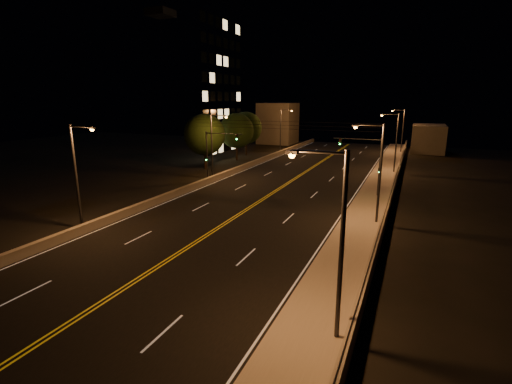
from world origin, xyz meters
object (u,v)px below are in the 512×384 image
at_px(traffic_signal_right, 370,160).
at_px(streetlight_5, 214,142).
at_px(tree_0, 205,135).
at_px(tree_1, 236,131).
at_px(streetlight_2, 394,139).
at_px(streetlight_4, 78,170).
at_px(streetlight_0, 335,235).
at_px(streetlight_6, 282,127).
at_px(tree_2, 246,128).
at_px(traffic_signal_left, 214,151).
at_px(streetlight_1, 377,167).
at_px(streetlight_3, 401,128).
at_px(building_tower, 165,88).

bearing_deg(traffic_signal_right, streetlight_5, 174.32).
relative_size(tree_0, tree_1, 1.03).
bearing_deg(streetlight_2, streetlight_4, -122.11).
xyz_separation_m(streetlight_0, tree_1, (-25.36, 42.73, 0.15)).
height_order(streetlight_5, streetlight_6, same).
bearing_deg(tree_2, streetlight_6, 51.37).
bearing_deg(streetlight_6, tree_1, -108.20).
height_order(streetlight_0, streetlight_4, same).
height_order(streetlight_0, tree_0, streetlight_0).
xyz_separation_m(streetlight_5, traffic_signal_left, (1.07, -1.98, -0.88)).
xyz_separation_m(streetlight_1, streetlight_3, (0.00, 46.19, 0.00)).
xyz_separation_m(streetlight_1, building_tower, (-40.30, 27.04, 7.26)).
relative_size(streetlight_3, traffic_signal_left, 1.32).
bearing_deg(tree_1, traffic_signal_right, -35.10).
distance_m(streetlight_5, traffic_signal_right, 20.04).
distance_m(tree_1, tree_2, 5.97).
distance_m(streetlight_5, building_tower, 25.69).
bearing_deg(streetlight_4, streetlight_5, 90.00).
bearing_deg(streetlight_1, building_tower, 146.14).
bearing_deg(traffic_signal_left, tree_1, 106.69).
xyz_separation_m(streetlight_5, streetlight_6, (0.00, 26.84, 0.00)).
distance_m(streetlight_2, tree_0, 26.97).
relative_size(streetlight_6, tree_0, 1.02).
bearing_deg(tree_0, tree_1, 86.36).
height_order(streetlight_0, streetlight_3, same).
bearing_deg(streetlight_0, tree_0, 127.95).
relative_size(streetlight_3, traffic_signal_right, 1.32).
height_order(streetlight_4, streetlight_5, same).
bearing_deg(traffic_signal_right, streetlight_3, 87.71).
xyz_separation_m(streetlight_1, streetlight_2, (0.00, 23.91, 0.00)).
relative_size(streetlight_6, traffic_signal_right, 1.32).
xyz_separation_m(streetlight_2, building_tower, (-40.30, 3.13, 7.26)).
bearing_deg(tree_1, streetlight_1, -45.76).
relative_size(streetlight_0, tree_2, 1.04).
height_order(traffic_signal_left, tree_0, tree_0).
relative_size(traffic_signal_left, tree_1, 0.80).
relative_size(streetlight_5, tree_2, 1.04).
bearing_deg(streetlight_6, streetlight_4, -90.00).
relative_size(streetlight_3, streetlight_4, 1.00).
xyz_separation_m(streetlight_2, streetlight_5, (-21.40, -12.68, 0.00)).
xyz_separation_m(streetlight_4, tree_2, (-4.91, 42.12, 0.18)).
bearing_deg(tree_0, streetlight_4, -80.34).
bearing_deg(traffic_signal_left, traffic_signal_right, 0.00).
bearing_deg(streetlight_6, streetlight_2, -33.50).
xyz_separation_m(streetlight_4, traffic_signal_left, (1.07, 19.45, -0.88)).
bearing_deg(streetlight_1, streetlight_4, -154.53).
distance_m(streetlight_2, streetlight_5, 24.87).
distance_m(streetlight_3, tree_0, 39.37).
distance_m(traffic_signal_left, tree_2, 23.48).
bearing_deg(traffic_signal_right, streetlight_6, 124.66).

